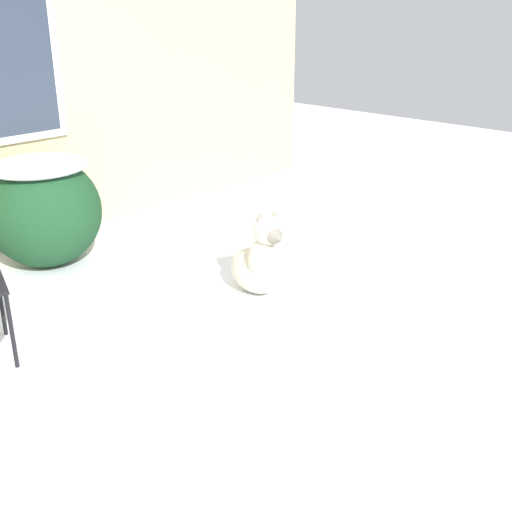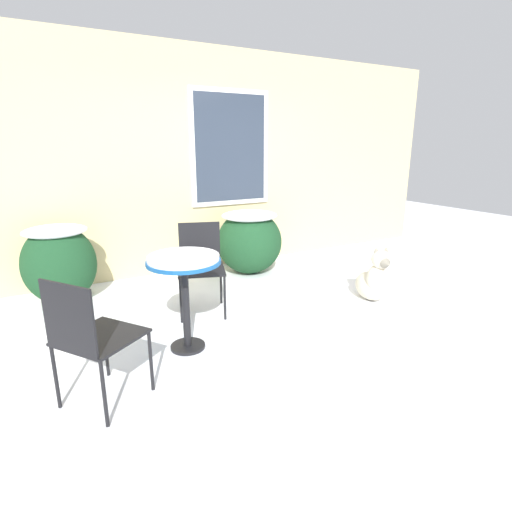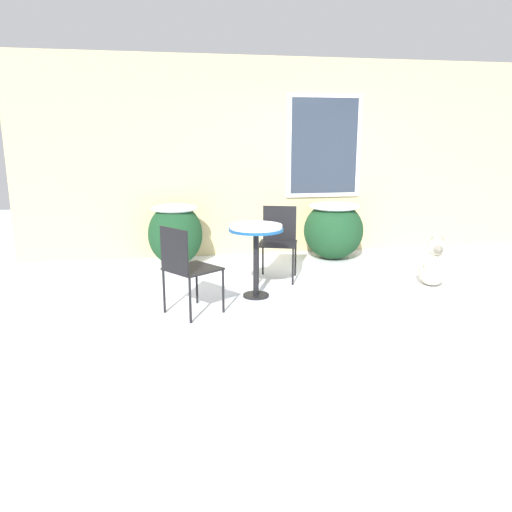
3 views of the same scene
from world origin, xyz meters
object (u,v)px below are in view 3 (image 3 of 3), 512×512
patio_chair_near_table (278,239)px  patio_chair_far_side (186,266)px  patio_table (256,237)px  dog (433,267)px

patio_chair_near_table → patio_chair_far_side: 1.66m
patio_table → patio_chair_far_side: (-0.78, -0.45, -0.18)m
dog → patio_chair_near_table: bearing=178.2°
patio_table → dog: bearing=0.8°
patio_chair_far_side → dog: (2.92, 0.48, -0.28)m
patio_table → patio_chair_near_table: patio_chair_near_table is taller
patio_chair_far_side → dog: 2.98m
patio_chair_far_side → patio_chair_near_table: bearing=-81.0°
patio_table → dog: patio_table is taller
patio_chair_far_side → dog: bearing=-115.9°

